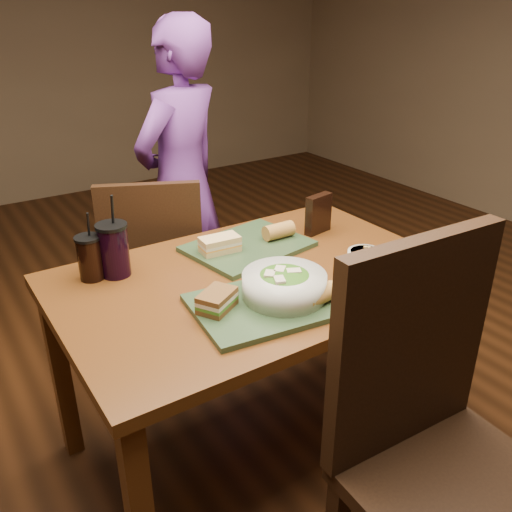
{
  "coord_description": "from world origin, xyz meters",
  "views": [
    {
      "loc": [
        -0.88,
        -1.34,
        1.58
      ],
      "look_at": [
        0.0,
        0.0,
        0.82
      ],
      "focal_mm": 38.0,
      "sensor_mm": 36.0,
      "label": 1
    }
  ],
  "objects_px": {
    "cup_berry": "(114,250)",
    "chip_bag": "(318,214)",
    "diner": "(182,184)",
    "salad_bowl": "(284,284)",
    "cup_cola": "(90,257)",
    "dining_table": "(256,299)",
    "baguette_near": "(319,295)",
    "soup_bowl": "(365,258)",
    "sandwich_far": "(220,244)",
    "sandwich_near": "(217,300)",
    "tray_far": "(248,246)",
    "baguette_far": "(279,231)",
    "chair_near": "(438,440)",
    "chair_far": "(145,271)",
    "tray_near": "(265,305)"
  },
  "relations": [
    {
      "from": "sandwich_far",
      "to": "baguette_far",
      "type": "bearing_deg",
      "value": -3.94
    },
    {
      "from": "cup_berry",
      "to": "chip_bag",
      "type": "xyz_separation_m",
      "value": [
        0.79,
        -0.08,
        -0.01
      ]
    },
    {
      "from": "sandwich_near",
      "to": "cup_berry",
      "type": "height_order",
      "value": "cup_berry"
    },
    {
      "from": "diner",
      "to": "salad_bowl",
      "type": "distance_m",
      "value": 1.2
    },
    {
      "from": "chair_near",
      "to": "salad_bowl",
      "type": "bearing_deg",
      "value": 95.84
    },
    {
      "from": "sandwich_near",
      "to": "dining_table",
      "type": "bearing_deg",
      "value": 32.4
    },
    {
      "from": "sandwich_near",
      "to": "cup_berry",
      "type": "xyz_separation_m",
      "value": [
        -0.16,
        0.4,
        0.05
      ]
    },
    {
      "from": "chair_near",
      "to": "tray_near",
      "type": "height_order",
      "value": "chair_near"
    },
    {
      "from": "dining_table",
      "to": "sandwich_near",
      "type": "height_order",
      "value": "sandwich_near"
    },
    {
      "from": "chair_near",
      "to": "diner",
      "type": "distance_m",
      "value": 1.75
    },
    {
      "from": "diner",
      "to": "baguette_far",
      "type": "bearing_deg",
      "value": 66.18
    },
    {
      "from": "sandwich_near",
      "to": "sandwich_far",
      "type": "relative_size",
      "value": 0.98
    },
    {
      "from": "salad_bowl",
      "to": "soup_bowl",
      "type": "xyz_separation_m",
      "value": [
        0.38,
        0.05,
        -0.03
      ]
    },
    {
      "from": "chip_bag",
      "to": "diner",
      "type": "bearing_deg",
      "value": 92.99
    },
    {
      "from": "salad_bowl",
      "to": "chip_bag",
      "type": "height_order",
      "value": "chip_bag"
    },
    {
      "from": "cup_cola",
      "to": "cup_berry",
      "type": "height_order",
      "value": "cup_berry"
    },
    {
      "from": "dining_table",
      "to": "salad_bowl",
      "type": "relative_size",
      "value": 5.12
    },
    {
      "from": "dining_table",
      "to": "baguette_far",
      "type": "bearing_deg",
      "value": 39.26
    },
    {
      "from": "tray_near",
      "to": "tray_far",
      "type": "distance_m",
      "value": 0.43
    },
    {
      "from": "dining_table",
      "to": "baguette_near",
      "type": "distance_m",
      "value": 0.32
    },
    {
      "from": "baguette_far",
      "to": "cup_cola",
      "type": "xyz_separation_m",
      "value": [
        -0.68,
        0.1,
        0.03
      ]
    },
    {
      "from": "sandwich_near",
      "to": "cup_berry",
      "type": "relative_size",
      "value": 0.5
    },
    {
      "from": "tray_near",
      "to": "salad_bowl",
      "type": "bearing_deg",
      "value": -0.01
    },
    {
      "from": "dining_table",
      "to": "diner",
      "type": "distance_m",
      "value": 1.01
    },
    {
      "from": "sandwich_far",
      "to": "dining_table",
      "type": "bearing_deg",
      "value": -82.74
    },
    {
      "from": "soup_bowl",
      "to": "sandwich_far",
      "type": "bearing_deg",
      "value": 138.27
    },
    {
      "from": "tray_near",
      "to": "chair_near",
      "type": "bearing_deg",
      "value": -77.22
    },
    {
      "from": "tray_far",
      "to": "chip_bag",
      "type": "distance_m",
      "value": 0.32
    },
    {
      "from": "cup_cola",
      "to": "tray_near",
      "type": "bearing_deg",
      "value": -51.88
    },
    {
      "from": "dining_table",
      "to": "diner",
      "type": "relative_size",
      "value": 0.85
    },
    {
      "from": "dining_table",
      "to": "chair_near",
      "type": "distance_m",
      "value": 0.75
    },
    {
      "from": "chair_near",
      "to": "tray_far",
      "type": "height_order",
      "value": "chair_near"
    },
    {
      "from": "salad_bowl",
      "to": "soup_bowl",
      "type": "relative_size",
      "value": 1.23
    },
    {
      "from": "tray_far",
      "to": "baguette_near",
      "type": "height_order",
      "value": "baguette_near"
    },
    {
      "from": "diner",
      "to": "tray_far",
      "type": "bearing_deg",
      "value": 56.9
    },
    {
      "from": "sandwich_near",
      "to": "baguette_far",
      "type": "relative_size",
      "value": 1.2
    },
    {
      "from": "soup_bowl",
      "to": "sandwich_far",
      "type": "xyz_separation_m",
      "value": [
        -0.38,
        0.34,
        0.02
      ]
    },
    {
      "from": "sandwich_near",
      "to": "chair_far",
      "type": "bearing_deg",
      "value": 83.52
    },
    {
      "from": "soup_bowl",
      "to": "cup_berry",
      "type": "bearing_deg",
      "value": 151.62
    },
    {
      "from": "diner",
      "to": "soup_bowl",
      "type": "height_order",
      "value": "diner"
    },
    {
      "from": "chair_far",
      "to": "baguette_near",
      "type": "distance_m",
      "value": 0.99
    },
    {
      "from": "cup_berry",
      "to": "tray_far",
      "type": "bearing_deg",
      "value": -7.57
    },
    {
      "from": "tray_far",
      "to": "soup_bowl",
      "type": "height_order",
      "value": "soup_bowl"
    },
    {
      "from": "diner",
      "to": "sandwich_far",
      "type": "height_order",
      "value": "diner"
    },
    {
      "from": "chair_near",
      "to": "baguette_far",
      "type": "relative_size",
      "value": 9.48
    },
    {
      "from": "salad_bowl",
      "to": "sandwich_near",
      "type": "height_order",
      "value": "salad_bowl"
    },
    {
      "from": "chair_near",
      "to": "tray_far",
      "type": "xyz_separation_m",
      "value": [
        0.06,
        0.95,
        0.14
      ]
    },
    {
      "from": "baguette_near",
      "to": "tray_far",
      "type": "bearing_deg",
      "value": 83.35
    },
    {
      "from": "chair_near",
      "to": "cup_cola",
      "type": "xyz_separation_m",
      "value": [
        -0.49,
        1.03,
        0.21
      ]
    },
    {
      "from": "chair_far",
      "to": "tray_far",
      "type": "xyz_separation_m",
      "value": [
        0.23,
        -0.46,
        0.23
      ]
    }
  ]
}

